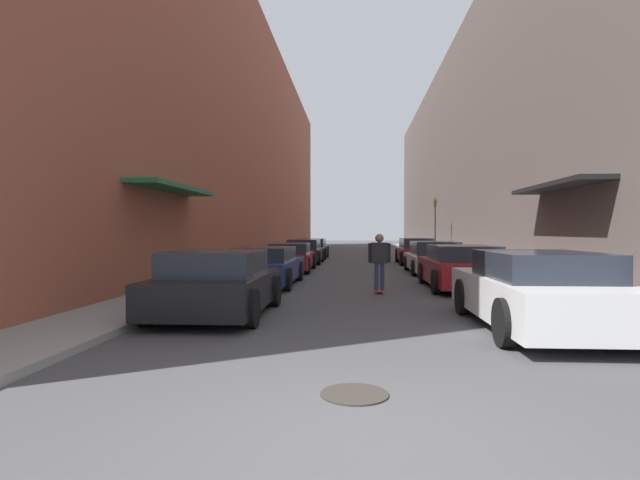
# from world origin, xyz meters

# --- Properties ---
(ground) EXTENTS (126.63, 126.63, 0.00)m
(ground) POSITION_xyz_m (0.00, 23.02, 0.00)
(ground) COLOR #424244
(curb_strip_left) EXTENTS (1.80, 57.56, 0.12)m
(curb_strip_left) POSITION_xyz_m (-4.83, 28.78, 0.06)
(curb_strip_left) COLOR gray
(curb_strip_left) RESTS_ON ground
(curb_strip_right) EXTENTS (1.80, 57.56, 0.12)m
(curb_strip_right) POSITION_xyz_m (4.83, 28.78, 0.06)
(curb_strip_right) COLOR gray
(curb_strip_right) RESTS_ON ground
(building_row_left) EXTENTS (4.90, 57.56, 14.90)m
(building_row_left) POSITION_xyz_m (-7.73, 28.78, 7.45)
(building_row_left) COLOR brown
(building_row_left) RESTS_ON ground
(building_row_right) EXTENTS (4.90, 57.56, 13.25)m
(building_row_right) POSITION_xyz_m (7.73, 28.78, 6.63)
(building_row_right) COLOR #564C47
(building_row_right) RESTS_ON ground
(parked_car_left_0) EXTENTS (2.07, 4.05, 1.30)m
(parked_car_left_0) POSITION_xyz_m (-2.87, 5.84, 0.63)
(parked_car_left_0) COLOR black
(parked_car_left_0) RESTS_ON ground
(parked_car_left_1) EXTENTS (1.92, 4.78, 1.19)m
(parked_car_left_1) POSITION_xyz_m (-2.90, 11.40, 0.59)
(parked_car_left_1) COLOR navy
(parked_car_left_1) RESTS_ON ground
(parked_car_left_2) EXTENTS (1.87, 4.53, 1.18)m
(parked_car_left_2) POSITION_xyz_m (-2.86, 16.88, 0.58)
(parked_car_left_2) COLOR maroon
(parked_car_left_2) RESTS_ON ground
(parked_car_left_3) EXTENTS (1.86, 4.31, 1.25)m
(parked_car_left_3) POSITION_xyz_m (-2.81, 21.99, 0.61)
(parked_car_left_3) COLOR #232326
(parked_car_left_3) RESTS_ON ground
(parked_car_left_4) EXTENTS (1.88, 3.97, 1.22)m
(parked_car_left_4) POSITION_xyz_m (-2.81, 26.85, 0.60)
(parked_car_left_4) COLOR #232326
(parked_car_left_4) RESTS_ON ground
(parked_car_right_0) EXTENTS (2.05, 4.59, 1.34)m
(parked_car_right_0) POSITION_xyz_m (2.94, 4.84, 0.66)
(parked_car_right_0) COLOR silver
(parked_car_right_0) RESTS_ON ground
(parked_car_right_1) EXTENTS (2.08, 4.45, 1.27)m
(parked_car_right_1) POSITION_xyz_m (2.94, 10.89, 0.62)
(parked_car_right_1) COLOR maroon
(parked_car_right_1) RESTS_ON ground
(parked_car_right_2) EXTENTS (2.05, 4.46, 1.27)m
(parked_car_right_2) POSITION_xyz_m (2.97, 16.26, 0.61)
(parked_car_right_2) COLOR silver
(parked_car_right_2) RESTS_ON ground
(parked_car_right_3) EXTENTS (1.87, 4.43, 1.33)m
(parked_car_right_3) POSITION_xyz_m (2.95, 21.91, 0.64)
(parked_car_right_3) COLOR maroon
(parked_car_right_3) RESTS_ON ground
(skateboarder) EXTENTS (0.61, 0.78, 1.61)m
(skateboarder) POSITION_xyz_m (0.51, 9.75, 0.98)
(skateboarder) COLOR #B2231E
(skateboarder) RESTS_ON ground
(manhole_cover) EXTENTS (0.70, 0.70, 0.02)m
(manhole_cover) POSITION_xyz_m (-0.14, 1.23, 0.01)
(manhole_cover) COLOR #332D28
(manhole_cover) RESTS_ON ground
(traffic_light) EXTENTS (0.16, 0.22, 3.53)m
(traffic_light) POSITION_xyz_m (4.62, 26.54, 2.30)
(traffic_light) COLOR #2D2D2D
(traffic_light) RESTS_ON curb_strip_right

